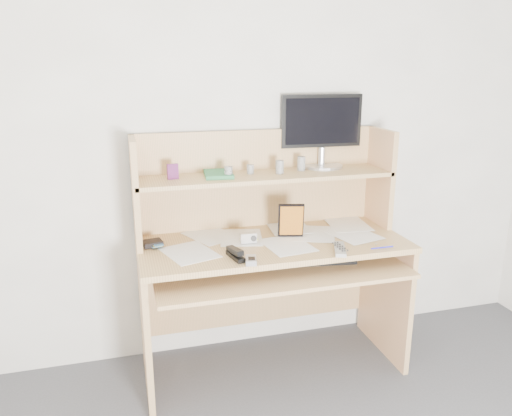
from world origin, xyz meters
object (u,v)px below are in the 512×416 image
object	(u,v)px
monitor	(322,129)
tv_remote	(340,249)
keyboard	(307,257)
desk	(269,246)
game_case	(291,220)

from	to	relation	value
monitor	tv_remote	bearing A→B (deg)	-98.23
tv_remote	monitor	world-z (taller)	monitor
keyboard	monitor	distance (m)	0.74
keyboard	tv_remote	size ratio (longest dim) A/B	2.78
desk	keyboard	distance (m)	0.22
game_case	monitor	distance (m)	0.57
game_case	monitor	size ratio (longest dim) A/B	0.40
keyboard	tv_remote	xyz separation A→B (m)	(0.10, -0.17, 0.10)
keyboard	game_case	bearing A→B (deg)	136.92
tv_remote	desk	bearing A→B (deg)	151.27
desk	game_case	bearing A→B (deg)	-31.27
game_case	tv_remote	bearing A→B (deg)	-41.79
desk	keyboard	xyz separation A→B (m)	(0.17, -0.15, -0.03)
desk	tv_remote	bearing A→B (deg)	-49.57
tv_remote	monitor	bearing A→B (deg)	100.37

